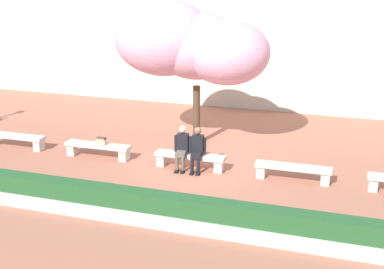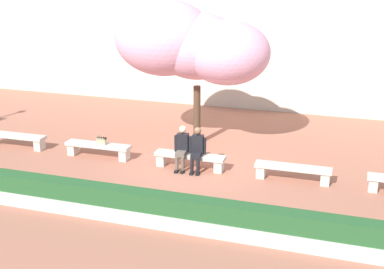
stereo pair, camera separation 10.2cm
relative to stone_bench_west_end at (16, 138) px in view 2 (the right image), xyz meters
The scene contains 11 objects.
ground_plane 6.11m from the stone_bench_west_end, ahead, with size 100.00×100.00×0.00m, color #9E604C.
building_facade 11.48m from the stone_bench_west_end, 56.45° to the left, with size 28.66×4.00×7.00m, color beige.
stone_bench_west_end is the anchor object (origin of this frame).
stone_bench_near_west 3.05m from the stone_bench_west_end, ahead, with size 2.14×0.45×0.45m.
stone_bench_center 6.10m from the stone_bench_west_end, ahead, with size 2.14×0.45×0.45m.
stone_bench_near_east 9.15m from the stone_bench_west_end, ahead, with size 2.14×0.45×0.45m.
person_seated_left 5.88m from the stone_bench_west_end, ahead, with size 0.51×0.71×1.29m.
person_seated_right 6.35m from the stone_bench_west_end, ahead, with size 0.51×0.71×1.29m.
handbag 3.20m from the stone_bench_west_end, ahead, with size 0.30×0.15×0.34m.
cherry_tree_main 6.58m from the stone_bench_west_end, 21.06° to the left, with size 5.10×2.94×4.80m.
planter_hedge_foreground 7.11m from the stone_bench_west_end, 31.00° to the right, with size 16.91×0.50×0.80m.
Camera 2 is at (4.75, -14.12, 5.85)m, focal length 50.00 mm.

